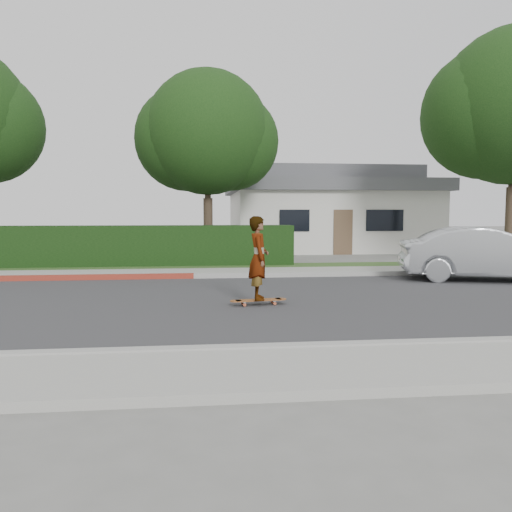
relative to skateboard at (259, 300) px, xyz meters
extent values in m
plane|color=slate|center=(-2.43, 0.40, -0.11)|extent=(120.00, 120.00, 0.00)
cube|color=#2D2D30|center=(-2.43, 0.40, -0.10)|extent=(60.00, 8.00, 0.01)
cube|color=#9E9E99|center=(-2.43, -3.70, -0.03)|extent=(60.00, 0.20, 0.15)
cube|color=gray|center=(-2.43, -4.60, -0.05)|extent=(60.00, 1.60, 0.12)
cube|color=#9E9E99|center=(-2.43, 4.50, -0.03)|extent=(60.00, 0.20, 0.15)
cube|color=gray|center=(-2.43, 5.40, -0.05)|extent=(60.00, 1.60, 0.12)
cube|color=#2D4C1E|center=(-2.43, 7.00, -0.06)|extent=(60.00, 1.60, 0.10)
cube|color=black|center=(-5.43, 7.60, 0.64)|extent=(15.00, 1.00, 1.50)
cylinder|color=#33261C|center=(-0.93, 9.40, 1.15)|extent=(0.36, 0.36, 2.52)
cylinder|color=#33261C|center=(-0.93, 9.40, 3.04)|extent=(0.24, 0.24, 2.10)
sphere|color=black|center=(-0.93, 9.40, 4.93)|extent=(4.80, 4.80, 4.80)
sphere|color=black|center=(-1.73, 9.80, 4.73)|extent=(4.08, 4.08, 4.08)
sphere|color=black|center=(-0.03, 9.70, 4.63)|extent=(3.84, 3.84, 3.84)
cylinder|color=#33261C|center=(10.07, 6.90, 1.33)|extent=(0.36, 0.36, 2.88)
sphere|color=black|center=(9.27, 7.30, 5.45)|extent=(4.76, 4.76, 4.76)
cube|color=beige|center=(5.57, 16.40, 1.39)|extent=(10.00, 8.00, 3.00)
cube|color=#4C4C51|center=(5.57, 16.40, 3.19)|extent=(10.60, 8.60, 0.60)
cube|color=#4C4C51|center=(5.57, 16.40, 3.79)|extent=(8.40, 6.40, 0.80)
cube|color=black|center=(3.07, 12.38, 1.49)|extent=(1.40, 0.06, 1.00)
cube|color=black|center=(7.37, 12.38, 1.49)|extent=(1.80, 0.06, 1.00)
cube|color=brown|center=(5.37, 12.38, 0.94)|extent=(0.90, 0.06, 2.10)
cylinder|color=#BB5533|center=(-0.31, -0.14, -0.06)|extent=(0.07, 0.05, 0.06)
cylinder|color=#BB5533|center=(-0.33, 0.04, -0.06)|extent=(0.07, 0.05, 0.06)
cylinder|color=#BB5533|center=(0.33, -0.04, -0.06)|extent=(0.07, 0.05, 0.06)
cylinder|color=#BB5533|center=(0.31, 0.14, -0.06)|extent=(0.07, 0.05, 0.06)
cube|color=silver|center=(-0.32, -0.05, -0.02)|extent=(0.08, 0.20, 0.03)
cube|color=silver|center=(0.32, 0.05, -0.02)|extent=(0.08, 0.20, 0.03)
cube|color=brown|center=(0.00, 0.00, 0.01)|extent=(1.00, 0.38, 0.02)
cylinder|color=brown|center=(-0.48, -0.07, 0.01)|extent=(0.27, 0.27, 0.02)
cylinder|color=brown|center=(0.48, 0.07, 0.01)|extent=(0.27, 0.27, 0.02)
imported|color=white|center=(0.00, 0.00, 0.89)|extent=(0.44, 0.65, 1.75)
imported|color=#B2B5B9|center=(6.88, 3.13, 0.66)|extent=(4.94, 2.85, 1.54)
camera|label=1|loc=(-1.17, -10.29, 1.83)|focal=35.00mm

